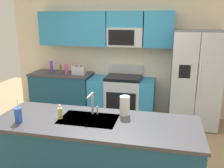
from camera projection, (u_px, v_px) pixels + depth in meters
name	position (u px, v px, depth m)	size (l,w,h in m)	color
ground_plane	(101.00, 163.00, 3.54)	(9.00, 9.00, 0.00)	#997A56
kitchen_wall_unit	(120.00, 47.00, 5.15)	(5.20, 0.43, 2.60)	beige
back_counter	(62.00, 92.00, 5.42)	(1.34, 0.63, 0.90)	navy
range_oven	(122.00, 97.00, 5.13)	(1.36, 0.61, 1.10)	#B7BABF
refrigerator	(195.00, 79.00, 4.63)	(0.90, 0.76, 1.85)	#4C4F54
island_counter	(96.00, 155.00, 2.92)	(2.39, 0.88, 0.90)	navy
toaster	(79.00, 70.00, 5.14)	(0.28, 0.16, 0.18)	#B7BABF
pepper_mill	(61.00, 69.00, 5.28)	(0.05, 0.05, 0.19)	brown
bottle_pink	(66.00, 69.00, 5.19)	(0.07, 0.07, 0.22)	#EA4C93
bottle_purple	(51.00, 67.00, 5.36)	(0.06, 0.06, 0.25)	purple
sink_faucet	(92.00, 102.00, 2.96)	(0.08, 0.21, 0.28)	#B7BABF
drink_cup_blue	(18.00, 115.00, 2.76)	(0.08, 0.08, 0.29)	blue
soap_dispenser	(60.00, 113.00, 2.86)	(0.06, 0.06, 0.17)	#D8CC66
paper_towel_roll	(125.00, 106.00, 2.96)	(0.12, 0.12, 0.24)	white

